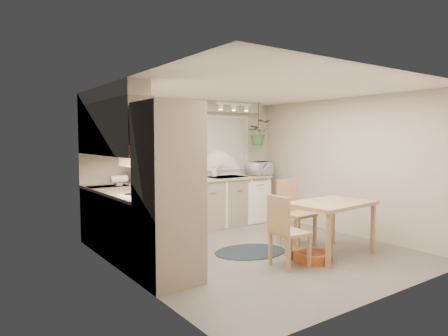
{
  "coord_description": "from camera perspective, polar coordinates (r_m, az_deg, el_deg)",
  "views": [
    {
      "loc": [
        -3.8,
        -4.48,
        1.68
      ],
      "look_at": [
        -0.23,
        0.55,
        1.23
      ],
      "focal_mm": 32.0,
      "sensor_mm": 36.0,
      "label": 1
    }
  ],
  "objects": [
    {
      "name": "cooktop",
      "position": [
        5.28,
        -11.35,
        -3.91
      ],
      "size": [
        0.52,
        0.58,
        0.02
      ],
      "primitive_type": "cube",
      "color": "white",
      "rests_on": "counter_left"
    },
    {
      "name": "counter_back",
      "position": [
        7.27,
        -5.46,
        -1.84
      ],
      "size": [
        3.64,
        0.64,
        0.04
      ],
      "primitive_type": "cube",
      "color": "tan",
      "rests_on": "base_cab_back"
    },
    {
      "name": "toaster",
      "position": [
        6.99,
        -10.07,
        -1.27
      ],
      "size": [
        0.29,
        0.19,
        0.17
      ],
      "primitive_type": "cube",
      "rotation": [
        0.0,
        0.0,
        -0.15
      ],
      "color": "#B3B6BC",
      "rests_on": "counter_back"
    },
    {
      "name": "pet_bed",
      "position": [
        5.76,
        12.51,
        -12.23
      ],
      "size": [
        0.7,
        0.7,
        0.12
      ],
      "primitive_type": "cylinder",
      "rotation": [
        0.0,
        0.0,
        -0.38
      ],
      "color": "#A45020",
      "rests_on": "floor"
    },
    {
      "name": "wall_back",
      "position": [
        7.61,
        -5.33,
        0.55
      ],
      "size": [
        4.0,
        0.04,
        2.4
      ],
      "primitive_type": "cube",
      "color": "#BEB19D",
      "rests_on": "floor"
    },
    {
      "name": "base_cab_back",
      "position": [
        7.34,
        -5.47,
        -5.48
      ],
      "size": [
        3.6,
        0.6,
        0.9
      ],
      "primitive_type": "cube",
      "color": "gray",
      "rests_on": "floor"
    },
    {
      "name": "upper_cab_back",
      "position": [
        6.99,
        -11.78,
        5.28
      ],
      "size": [
        2.0,
        0.35,
        0.75
      ],
      "primitive_type": "cube",
      "color": "gray",
      "rests_on": "wall_back"
    },
    {
      "name": "range_hood",
      "position": [
        5.23,
        -11.63,
        1.02
      ],
      "size": [
        0.4,
        0.6,
        0.14
      ],
      "primitive_type": "cube",
      "color": "white",
      "rests_on": "upper_cab_left"
    },
    {
      "name": "window_frame",
      "position": [
        7.95,
        -0.89,
        3.61
      ],
      "size": [
        1.5,
        0.02,
        1.1
      ],
      "primitive_type": "cube",
      "color": "silver",
      "rests_on": "wall_back"
    },
    {
      "name": "counter_left",
      "position": [
        5.8,
        -13.75,
        -3.47
      ],
      "size": [
        0.64,
        1.89,
        0.04
      ],
      "primitive_type": "cube",
      "color": "tan",
      "rests_on": "base_cab_left"
    },
    {
      "name": "soffit_left",
      "position": [
        5.85,
        -15.93,
        10.11
      ],
      "size": [
        0.3,
        2.0,
        0.2
      ],
      "primitive_type": "cube",
      "color": "#BEB19D",
      "rests_on": "wall_left"
    },
    {
      "name": "window_blinds",
      "position": [
        7.94,
        -0.85,
        3.61
      ],
      "size": [
        1.4,
        0.02,
        1.0
      ],
      "primitive_type": "cube",
      "color": "beige",
      "rests_on": "wall_back"
    },
    {
      "name": "ceiling",
      "position": [
        5.92,
        5.02,
        11.16
      ],
      "size": [
        4.2,
        4.2,
        0.0
      ],
      "primitive_type": "plane",
      "color": "white",
      "rests_on": "wall_back"
    },
    {
      "name": "track_light_bar",
      "position": [
        7.55,
        1.4,
        9.12
      ],
      "size": [
        0.8,
        0.04,
        0.04
      ],
      "primitive_type": "cube",
      "color": "white",
      "rests_on": "ceiling"
    },
    {
      "name": "microwave",
      "position": [
        8.14,
        5.13,
        0.14
      ],
      "size": [
        0.54,
        0.37,
        0.33
      ],
      "primitive_type": "imported",
      "rotation": [
        0.0,
        0.0,
        0.22
      ],
      "color": "white",
      "rests_on": "counter_back"
    },
    {
      "name": "chair_back",
      "position": [
        6.48,
        10.42,
        -6.26
      ],
      "size": [
        0.51,
        0.51,
        1.03
      ],
      "primitive_type": "cube",
      "rotation": [
        0.0,
        0.0,
        3.19
      ],
      "color": "tan",
      "rests_on": "floor"
    },
    {
      "name": "hanging_plant",
      "position": [
        8.1,
        4.96,
        4.66
      ],
      "size": [
        0.63,
        0.66,
        0.4
      ],
      "primitive_type": "imported",
      "rotation": [
        0.0,
        0.0,
        -0.43
      ],
      "color": "#316528",
      "rests_on": "ceiling"
    },
    {
      "name": "upper_cab_left",
      "position": [
        5.83,
        -15.6,
        5.45
      ],
      "size": [
        0.35,
        2.0,
        0.75
      ],
      "primitive_type": "cube",
      "color": "gray",
      "rests_on": "wall_left"
    },
    {
      "name": "wall_oven_face",
      "position": [
        4.82,
        -4.55,
        -3.35
      ],
      "size": [
        0.02,
        0.56,
        0.58
      ],
      "primitive_type": "cube",
      "color": "white",
      "rests_on": "oven_stack"
    },
    {
      "name": "knife_block",
      "position": [
        7.3,
        -5.84,
        -0.84
      ],
      "size": [
        0.1,
        0.1,
        0.21
      ],
      "primitive_type": "cube",
      "rotation": [
        0.0,
        0.0,
        -0.1
      ],
      "color": "tan",
      "rests_on": "counter_back"
    },
    {
      "name": "dishwasher_front",
      "position": [
        7.95,
        5.12,
        -4.92
      ],
      "size": [
        0.58,
        0.02,
        0.83
      ],
      "primitive_type": "cube",
      "color": "white",
      "rests_on": "base_cab_back"
    },
    {
      "name": "braided_rug",
      "position": [
        6.08,
        3.8,
        -11.82
      ],
      "size": [
        1.23,
        1.01,
        0.01
      ],
      "primitive_type": "ellipsoid",
      "rotation": [
        0.0,
        0.0,
        -0.17
      ],
      "color": "black",
      "rests_on": "floor"
    },
    {
      "name": "sink",
      "position": [
        7.76,
        0.28,
        -1.58
      ],
      "size": [
        0.7,
        0.48,
        0.1
      ],
      "primitive_type": "cube",
      "color": "#B3B6BC",
      "rests_on": "counter_back"
    },
    {
      "name": "floor",
      "position": [
        6.11,
        4.87,
        -11.8
      ],
      "size": [
        4.2,
        4.2,
        0.0
      ],
      "primitive_type": "plane",
      "color": "slate",
      "rests_on": "ground"
    },
    {
      "name": "wall_left",
      "position": [
        4.85,
        -13.41,
        -1.62
      ],
      "size": [
        0.04,
        4.2,
        2.4
      ],
      "primitive_type": "cube",
      "color": "#BEB19D",
      "rests_on": "floor"
    },
    {
      "name": "dining_table",
      "position": [
        6.07,
        15.02,
        -8.28
      ],
      "size": [
        1.29,
        0.91,
        0.77
      ],
      "primitive_type": "cube",
      "rotation": [
        0.0,
        0.0,
        0.08
      ],
      "color": "tan",
      "rests_on": "floor"
    },
    {
      "name": "soffit_back",
      "position": [
        7.39,
        -6.16,
        8.97
      ],
      "size": [
        3.6,
        0.3,
        0.2
      ],
      "primitive_type": "cube",
      "color": "#BEB19D",
      "rests_on": "wall_back"
    },
    {
      "name": "chair_left",
      "position": [
        5.39,
        9.39,
        -8.81
      ],
      "size": [
        0.47,
        0.47,
        0.95
      ],
      "primitive_type": "cube",
      "rotation": [
        0.0,
        0.0,
        -1.63
      ],
      "color": "tan",
      "rests_on": "floor"
    },
    {
      "name": "oven_stack",
      "position": [
        4.66,
        -7.94,
        -3.63
      ],
      "size": [
        0.65,
        0.65,
        2.1
      ],
      "primitive_type": "cube",
      "color": "gray",
      "rests_on": "floor"
    },
    {
      "name": "coffee_maker",
      "position": [
        6.86,
        -11.97,
        -0.66
      ],
      "size": [
        0.2,
        0.24,
        0.34
      ],
      "primitive_type": "cube",
      "rotation": [
        0.0,
        0.0,
        -0.02
      ],
      "color": "black",
      "rests_on": "counter_back"
    },
    {
      "name": "wall_clock",
      "position": [
        7.66,
        -4.28,
        7.91
      ],
      "size": [
        0.3,
        0.03,
        0.3
      ],
      "primitive_type": "cylinder",
      "rotation": [
        1.57,
        0.0,
        0.0
      ],
      "color": "#EDD353",
      "rests_on": "wall_back"
    },
    {
      "name": "wall_front",
      "position": [
        4.51,
        22.48,
        -2.26
      ],
      "size": [
        4.0,
        0.04,
        2.4
      ],
      "primitive_type": "cube",
      "color": "#BEB19D",
      "rests_on": "floor"
    },
    {
      "name": "soap_bottle",
      "position": [
        7.77,
        -1.5,
        -0.96
      ],
      "size": [
        0.12,
        0.2,
        0.09
      ],
      "primitive_type": "imported",
      "rotation": [
        0.0,
        0.0,
        -0.23
      ],
      "color": "white",
      "rests_on": "counter_back"
    },
    {
      "name": "wall_right",
      "position": [
        7.34,
        16.94,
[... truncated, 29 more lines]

